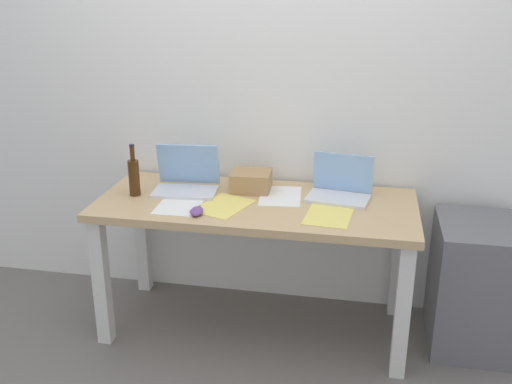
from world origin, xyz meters
TOP-DOWN VIEW (x-y plane):
  - ground_plane at (0.00, 0.00)m, footprint 8.00×8.00m
  - back_wall at (0.00, 0.40)m, footprint 5.20×0.08m
  - desk at (0.00, 0.00)m, footprint 1.60×0.68m
  - laptop_left at (-0.39, 0.08)m, footprint 0.34×0.25m
  - laptop_right at (0.41, 0.13)m, footprint 0.34×0.25m
  - beer_bottle at (-0.63, -0.03)m, footprint 0.06×0.06m
  - computer_mouse at (-0.24, -0.23)m, footprint 0.07×0.10m
  - cardboard_box at (-0.06, 0.16)m, footprint 0.21×0.19m
  - paper_sheet_front_right at (0.38, -0.11)m, footprint 0.24×0.31m
  - paper_sheet_near_back at (0.11, 0.10)m, footprint 0.24×0.32m
  - paper_yellow_folder at (-0.14, -0.10)m, footprint 0.29×0.35m
  - paper_sheet_front_left at (-0.36, -0.12)m, footprint 0.22×0.30m
  - filing_cabinet at (1.10, 0.07)m, footprint 0.40×0.48m

SIDE VIEW (x-z plane):
  - ground_plane at x=0.00m, z-range 0.00..0.00m
  - filing_cabinet at x=1.10m, z-range 0.00..0.66m
  - desk at x=0.00m, z-range 0.26..0.99m
  - paper_sheet_front_right at x=0.38m, z-range 0.73..0.73m
  - paper_sheet_near_back at x=0.11m, z-range 0.73..0.73m
  - paper_yellow_folder at x=-0.14m, z-range 0.73..0.73m
  - paper_sheet_front_left at x=-0.36m, z-range 0.73..0.73m
  - computer_mouse at x=-0.24m, z-range 0.73..0.76m
  - laptop_right at x=0.41m, z-range 0.67..0.89m
  - cardboard_box at x=-0.06m, z-range 0.73..0.83m
  - laptop_left at x=-0.39m, z-range 0.66..0.90m
  - beer_bottle at x=-0.63m, z-range 0.70..0.97m
  - back_wall at x=0.00m, z-range 0.00..2.60m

